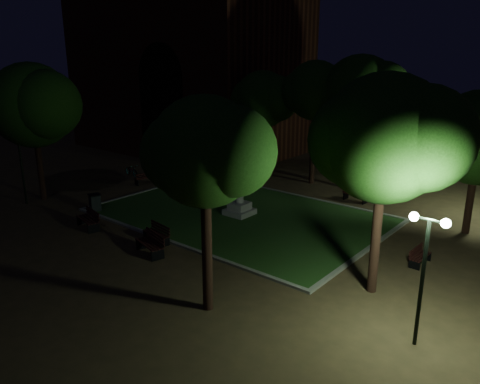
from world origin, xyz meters
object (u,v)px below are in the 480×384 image
(monument, at_px, (240,199))
(bench_left_side, at_px, (146,178))
(trash_bin, at_px, (95,203))
(bicycle, at_px, (132,170))
(bench_right_side, at_px, (419,256))
(bench_far_side, at_px, (355,195))
(bench_near_right, at_px, (151,244))
(bench_near_left, at_px, (157,234))
(bench_west_near, at_px, (89,220))

(monument, relative_size, bench_left_side, 2.01)
(bench_left_side, bearing_deg, trash_bin, 36.68)
(monument, height_order, bicycle, monument)
(bench_right_side, distance_m, bench_far_side, 8.83)
(monument, distance_m, bench_far_side, 7.51)
(bench_near_right, xyz_separation_m, bench_far_side, (3.61, 12.95, -0.07))
(bench_near_left, distance_m, trash_bin, 6.18)
(bench_right_side, bearing_deg, monument, 93.10)
(bicycle, bearing_deg, trash_bin, -134.43)
(bench_left_side, xyz_separation_m, trash_bin, (2.38, -5.64, 0.13))
(bench_near_right, relative_size, bench_left_side, 1.18)
(monument, relative_size, bench_west_near, 1.72)
(bench_left_side, relative_size, trash_bin, 1.54)
(monument, distance_m, bench_right_side, 9.92)
(bench_right_side, relative_size, bicycle, 0.88)
(trash_bin, bearing_deg, bicycle, 127.46)
(trash_bin, bearing_deg, bench_west_near, -40.61)
(bench_left_side, distance_m, bench_far_side, 14.08)
(bench_near_left, height_order, bench_left_side, bench_near_left)
(bench_near_right, relative_size, bench_right_side, 1.35)
(bench_left_side, relative_size, bench_right_side, 1.14)
(bench_far_side, xyz_separation_m, bicycle, (-15.50, -4.72, 0.02))
(bench_near_left, distance_m, bench_left_side, 10.64)
(bench_near_left, bearing_deg, bench_left_side, 151.93)
(bench_near_left, bearing_deg, bench_west_near, -157.88)
(bench_left_side, bearing_deg, bench_near_left, 67.03)
(bench_near_right, relative_size, bench_far_side, 1.21)
(bench_right_side, xyz_separation_m, trash_bin, (-16.68, -4.77, 0.17))
(bench_west_near, bearing_deg, bench_near_left, 26.52)
(monument, distance_m, bench_west_near, 8.01)
(bench_far_side, bearing_deg, monument, 64.64)
(bench_near_left, xyz_separation_m, bench_right_side, (10.54, 5.50, -0.06))
(monument, xyz_separation_m, bench_west_near, (-4.78, -6.41, -0.50))
(bicycle, bearing_deg, bench_far_side, -64.95)
(monument, height_order, bench_west_near, monument)
(trash_bin, bearing_deg, bench_far_side, 46.51)
(bench_near_left, height_order, bench_west_near, bench_west_near)
(monument, bearing_deg, trash_bin, -145.28)
(monument, distance_m, bench_near_left, 5.49)
(bench_west_near, distance_m, bicycle, 10.69)
(bench_right_side, height_order, bench_far_side, bench_far_side)
(bench_far_side, height_order, bicycle, bench_far_side)
(monument, xyz_separation_m, trash_bin, (-6.78, -4.70, -0.43))
(bench_near_right, relative_size, bicycle, 1.19)
(bench_near_right, bearing_deg, bicycle, 160.11)
(bench_near_left, distance_m, bench_far_side, 12.68)
(bench_far_side, bearing_deg, trash_bin, 51.64)
(bench_near_right, height_order, bench_far_side, bench_near_right)
(bench_left_side, relative_size, bicycle, 1.01)
(bench_left_side, bearing_deg, bicycle, -93.37)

